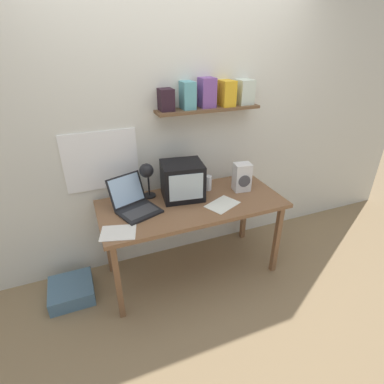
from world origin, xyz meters
name	(u,v)px	position (x,y,z in m)	size (l,w,h in m)	color
ground_plane	(192,269)	(0.00, 0.00, 0.00)	(12.00, 12.00, 0.00)	#8F7552
back_wall	(175,127)	(0.00, 0.41, 1.31)	(5.60, 0.24, 2.60)	silver
corner_desk	(192,209)	(0.00, 0.00, 0.69)	(1.58, 0.70, 0.76)	brown
crt_monitor	(182,181)	(-0.04, 0.12, 0.92)	(0.39, 0.35, 0.32)	black
laptop	(134,202)	(-0.49, 0.07, 0.82)	(0.41, 0.44, 0.26)	black
desk_lamp	(147,173)	(-0.33, 0.18, 1.01)	(0.14, 0.18, 0.34)	black
juice_glass	(208,183)	(0.23, 0.17, 0.82)	(0.07, 0.07, 0.14)	white
space_heater	(242,177)	(0.51, 0.05, 0.89)	(0.16, 0.14, 0.26)	white
printed_handout	(222,204)	(0.22, -0.13, 0.76)	(0.33, 0.29, 0.00)	white
open_notebook	(118,233)	(-0.67, -0.22, 0.76)	(0.30, 0.26, 0.00)	silver
floor_cushion	(72,291)	(-1.10, 0.07, 0.07)	(0.36, 0.36, 0.13)	slate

